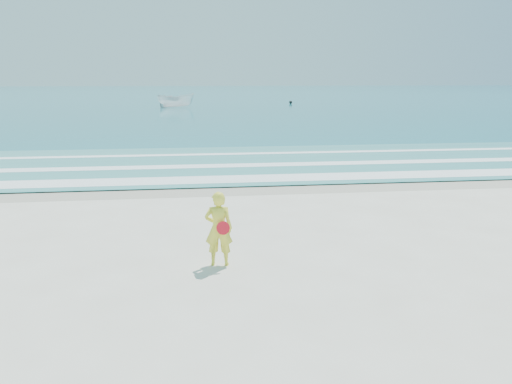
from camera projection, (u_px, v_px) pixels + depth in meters
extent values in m
plane|color=silver|center=(284.00, 299.00, 8.67)|extent=(400.00, 400.00, 0.00)
cube|color=#B2A893|center=(238.00, 188.00, 17.37)|extent=(400.00, 2.40, 0.00)
cube|color=#19727F|center=(199.00, 94.00, 110.14)|extent=(400.00, 190.00, 0.04)
cube|color=#59B7AD|center=(228.00, 163.00, 22.19)|extent=(400.00, 10.00, 0.01)
cube|color=white|center=(235.00, 179.00, 18.61)|extent=(400.00, 1.40, 0.01)
cube|color=white|center=(229.00, 166.00, 21.42)|extent=(400.00, 0.90, 0.01)
cube|color=white|center=(224.00, 154.00, 24.60)|extent=(400.00, 0.60, 0.01)
imported|color=white|center=(176.00, 101.00, 61.20)|extent=(4.53, 1.76, 1.74)
sphere|color=black|center=(291.00, 102.00, 70.09)|extent=(0.44, 0.44, 0.44)
imported|color=yellow|center=(219.00, 229.00, 10.10)|extent=(0.61, 0.44, 1.55)
cylinder|color=red|center=(223.00, 228.00, 9.92)|extent=(0.27, 0.08, 0.27)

